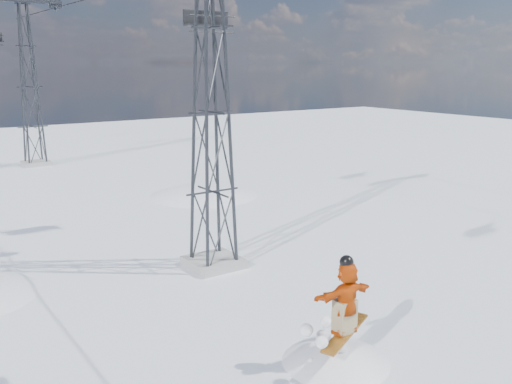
% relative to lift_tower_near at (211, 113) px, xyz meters
% --- Properties ---
extents(ground, '(120.00, 120.00, 0.00)m').
position_rel_lift_tower_near_xyz_m(ground, '(-0.80, -8.00, -5.47)').
color(ground, white).
rests_on(ground, ground).
extents(lift_tower_near, '(5.20, 1.80, 11.43)m').
position_rel_lift_tower_near_xyz_m(lift_tower_near, '(0.00, 0.00, 0.00)').
color(lift_tower_near, '#999999').
rests_on(lift_tower_near, ground).
extents(lift_tower_far, '(5.20, 1.80, 11.43)m').
position_rel_lift_tower_near_xyz_m(lift_tower_far, '(0.00, 25.00, 0.00)').
color(lift_tower_far, '#999999').
rests_on(lift_tower_far, ground).
extents(lift_chair_mid, '(2.06, 0.59, 2.55)m').
position_rel_lift_tower_near_xyz_m(lift_chair_mid, '(2.20, 3.96, 3.34)').
color(lift_chair_mid, black).
rests_on(lift_chair_mid, ground).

